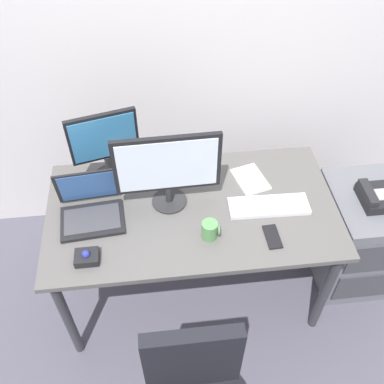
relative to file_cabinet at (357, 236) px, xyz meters
name	(u,v)px	position (x,y,z in m)	size (l,w,h in m)	color
ground_plane	(192,285)	(-1.00, -0.02, -0.34)	(8.00, 8.00, 0.00)	#484653
back_wall	(176,18)	(-1.00, 0.73, 1.06)	(6.00, 0.10, 2.80)	silver
desk	(192,218)	(-1.00, -0.02, 0.33)	(1.49, 0.80, 0.75)	#4F4D4B
file_cabinet	(357,236)	(0.00, 0.00, 0.00)	(0.42, 0.53, 0.68)	#595B61
desk_phone	(375,196)	(-0.01, -0.02, 0.37)	(0.17, 0.20, 0.09)	black
monitor_main	(168,168)	(-1.11, 0.04, 0.65)	(0.52, 0.18, 0.43)	#262628
monitor_side	(105,143)	(-1.42, 0.26, 0.65)	(0.35, 0.18, 0.42)	#262628
keyboard	(269,206)	(-0.61, -0.06, 0.42)	(0.41, 0.15, 0.03)	silver
laptop	(91,208)	(-1.51, -0.01, 0.46)	(0.33, 0.29, 0.24)	black
trackball_mouse	(87,257)	(-1.52, -0.28, 0.43)	(0.11, 0.09, 0.07)	black
coffee_mug	(210,230)	(-0.93, -0.21, 0.46)	(0.09, 0.08, 0.10)	#4E834A
paper_notepad	(250,179)	(-0.66, 0.15, 0.42)	(0.15, 0.21, 0.01)	white
cell_phone	(272,237)	(-0.64, -0.25, 0.42)	(0.07, 0.14, 0.01)	black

